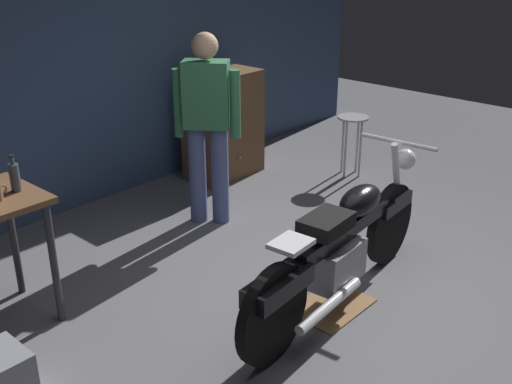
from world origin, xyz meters
The scene contains 8 objects.
ground_plane centered at (0.00, 0.00, 0.00)m, with size 12.00×12.00×0.00m, color slate.
back_wall centered at (0.00, 2.80, 1.55)m, with size 8.00×0.12×3.10m, color #384C70.
motorcycle centered at (0.06, -0.04, 0.45)m, with size 2.19×0.60×1.00m.
person_standing centered at (0.39, 1.59, 0.93)m, with size 0.40×0.47×1.67m.
shop_stool centered at (2.19, 1.30, 0.50)m, with size 0.32×0.32×0.64m.
wooden_dresser centered at (1.29, 2.30, 0.55)m, with size 0.80×0.47×1.10m.
drip_tray centered at (-0.02, -0.04, 0.01)m, with size 0.56×0.40×0.01m, color olive.
bottle centered at (-1.42, 1.45, 1.00)m, with size 0.06×0.06×0.24m.
Camera 1 is at (-3.11, -2.10, 2.43)m, focal length 43.62 mm.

